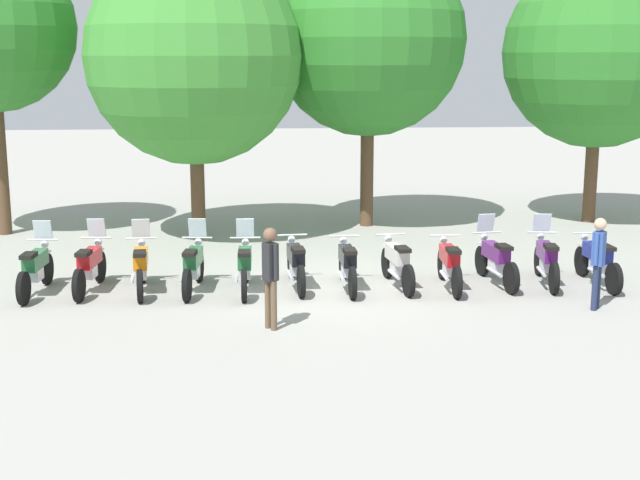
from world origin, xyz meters
The scene contains 18 objects.
ground_plane centered at (0.00, 0.00, 0.00)m, with size 80.00×80.00×0.00m, color #9E9B93.
motorcycle_0 centered at (-5.66, 0.06, 0.52)m, with size 0.62×2.19×1.37m.
motorcycle_1 centered at (-4.63, 0.19, 0.52)m, with size 0.62×2.19×1.37m.
motorcycle_2 centered at (-3.61, 0.07, 0.52)m, with size 0.62×2.19×1.37m.
motorcycle_3 centered at (-2.57, 0.05, 0.52)m, with size 0.62×2.19×1.37m.
motorcycle_4 centered at (-1.55, -0.04, 0.52)m, with size 0.62×2.19×1.37m.
motorcycle_5 centered at (-0.52, 0.16, 0.50)m, with size 0.62×2.19×0.99m.
motorcycle_6 centered at (0.51, -0.03, 0.50)m, with size 0.62×2.19×0.99m.
motorcycle_7 centered at (1.54, 0.06, 0.50)m, with size 0.62×2.19×0.99m.
motorcycle_8 centered at (2.57, -0.13, 0.50)m, with size 0.62×2.19×0.99m.
motorcycle_9 centered at (3.59, 0.12, 0.52)m, with size 0.62×2.19×1.37m.
motorcycle_10 centered at (4.63, 0.05, 0.52)m, with size 0.66×2.19×1.37m.
motorcycle_11 centered at (5.65, -0.09, 0.50)m, with size 0.62×2.19×0.99m.
person_0 centered at (-1.08, -2.63, 1.05)m, with size 0.33×0.37×1.78m.
person_1 centered at (4.95, -1.87, 1.01)m, with size 0.32×0.36×1.72m.
tree_1 centered at (-2.77, 5.35, 4.60)m, with size 5.43×5.43×7.32m.
tree_2 centered at (1.76, 6.70, 5.05)m, with size 5.19×5.19×7.65m.
tree_3 centered at (8.11, 6.80, 4.68)m, with size 5.20×5.20×7.29m.
Camera 1 is at (-1.35, -17.34, 4.63)m, focal length 49.92 mm.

